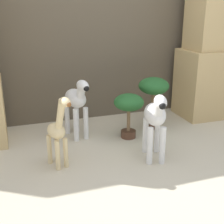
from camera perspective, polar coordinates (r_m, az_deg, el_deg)
ground_plane at (r=2.52m, az=6.97°, el=-13.11°), size 14.00×14.00×0.00m
wall_back at (r=3.71m, az=-3.88°, el=15.47°), size 6.40×0.08×2.20m
rock_pillar_right at (r=4.00m, az=17.90°, el=10.19°), size 0.73×0.52×1.72m
zebra_right at (r=2.74m, az=7.95°, el=-1.10°), size 0.27×0.47×0.65m
zebra_left at (r=3.21m, az=-6.47°, el=1.99°), size 0.25×0.47×0.65m
giraffe_figurine at (r=2.65m, az=-9.84°, el=-3.44°), size 0.21×0.36×0.66m
potted_palm_front at (r=3.44m, az=7.62°, el=4.28°), size 0.33×0.33×0.59m
potted_palm_back at (r=3.20m, az=3.09°, el=1.13°), size 0.31×0.31×0.47m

